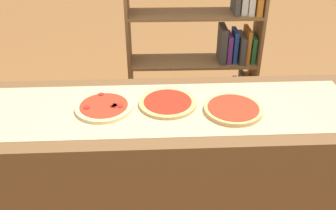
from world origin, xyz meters
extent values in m
cube|color=brown|center=(0.00, 0.00, 0.44)|extent=(2.16, 0.66, 0.88)
cube|color=tan|center=(0.00, 0.00, 0.89)|extent=(1.91, 0.50, 0.00)
cylinder|color=#E5C17F|center=(-0.32, 0.01, 0.90)|extent=(0.29, 0.29, 0.02)
cylinder|color=red|center=(-0.32, 0.01, 0.91)|extent=(0.24, 0.24, 0.00)
cylinder|color=maroon|center=(-0.41, -0.01, 0.91)|extent=(0.03, 0.03, 0.00)
cylinder|color=maroon|center=(-0.24, -0.01, 0.91)|extent=(0.03, 0.03, 0.00)
cylinder|color=maroon|center=(-0.35, 0.12, 0.91)|extent=(0.03, 0.03, 0.00)
cylinder|color=maroon|center=(-0.27, -0.01, 0.91)|extent=(0.03, 0.03, 0.00)
cylinder|color=maroon|center=(-0.26, 0.01, 0.91)|extent=(0.03, 0.03, 0.00)
cylinder|color=maroon|center=(-0.27, 0.00, 0.91)|extent=(0.04, 0.04, 0.00)
cylinder|color=tan|center=(0.00, 0.04, 0.89)|extent=(0.30, 0.30, 0.02)
cylinder|color=#AD2314|center=(0.00, 0.04, 0.90)|extent=(0.25, 0.25, 0.00)
cylinder|color=tan|center=(0.32, -0.05, 0.90)|extent=(0.29, 0.29, 0.02)
cylinder|color=red|center=(0.32, -0.05, 0.91)|extent=(0.26, 0.26, 0.00)
cube|color=brown|center=(0.69, 0.89, 0.72)|extent=(0.02, 0.26, 1.45)
cube|color=brown|center=(-0.24, 0.90, 0.72)|extent=(0.02, 0.26, 1.45)
cube|color=brown|center=(0.22, 0.89, 0.01)|extent=(0.91, 0.27, 0.02)
cube|color=#2D753D|center=(0.65, 0.89, 0.14)|extent=(0.04, 0.16, 0.24)
cube|color=#753384|center=(0.60, 0.89, 0.11)|extent=(0.04, 0.15, 0.17)
cube|color=silver|center=(0.56, 0.89, 0.11)|extent=(0.03, 0.16, 0.18)
cube|color=#234799|center=(0.52, 0.89, 0.14)|extent=(0.04, 0.14, 0.24)
cube|color=#47423D|center=(0.47, 0.89, 0.12)|extent=(0.03, 0.18, 0.20)
cube|color=silver|center=(0.43, 0.89, 0.12)|extent=(0.05, 0.20, 0.20)
cube|color=#2D753D|center=(0.38, 0.89, 0.13)|extent=(0.03, 0.19, 0.23)
cube|color=brown|center=(0.22, 0.89, 0.37)|extent=(0.91, 0.27, 0.02)
cube|color=orange|center=(0.65, 0.89, 0.48)|extent=(0.04, 0.18, 0.22)
cube|color=#47423D|center=(0.61, 0.89, 0.49)|extent=(0.03, 0.15, 0.24)
cube|color=silver|center=(0.56, 0.89, 0.47)|extent=(0.03, 0.16, 0.19)
cube|color=brown|center=(0.22, 0.89, 0.72)|extent=(0.91, 0.27, 0.02)
cube|color=#2D753D|center=(0.65, 0.89, 0.83)|extent=(0.03, 0.17, 0.19)
cube|color=orange|center=(0.61, 0.89, 0.85)|extent=(0.03, 0.18, 0.24)
cube|color=#47423D|center=(0.57, 0.89, 0.83)|extent=(0.04, 0.21, 0.19)
cube|color=#234799|center=(0.52, 0.89, 0.85)|extent=(0.03, 0.15, 0.23)
cube|color=#753384|center=(0.48, 0.89, 0.83)|extent=(0.04, 0.17, 0.20)
cube|color=#47423D|center=(0.43, 0.89, 0.86)|extent=(0.05, 0.19, 0.26)
cube|color=brown|center=(0.22, 0.89, 1.08)|extent=(0.91, 0.27, 0.02)
camera|label=1|loc=(-0.07, -1.60, 1.90)|focal=39.95mm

